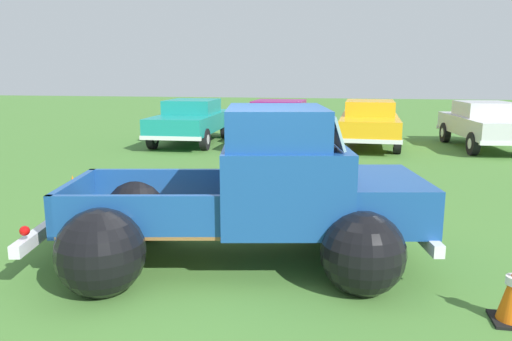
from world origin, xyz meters
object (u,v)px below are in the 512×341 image
(show_car_1, at_px, (279,121))
(show_car_2, at_px, (369,121))
(vintage_pickup_truck, at_px, (263,201))
(lane_cone_0, at_px, (74,194))
(spectator_1, at_px, (316,148))
(show_car_0, at_px, (191,120))
(show_car_3, at_px, (485,123))
(spectator_0, at_px, (283,160))

(show_car_1, height_order, show_car_2, same)
(vintage_pickup_truck, relative_size, show_car_1, 1.15)
(lane_cone_0, bearing_deg, show_car_1, 74.26)
(show_car_2, bearing_deg, vintage_pickup_truck, -7.23)
(spectator_1, bearing_deg, show_car_0, -81.68)
(show_car_3, height_order, spectator_1, spectator_1)
(show_car_2, bearing_deg, lane_cone_0, -28.54)
(show_car_2, bearing_deg, spectator_0, -9.50)
(show_car_0, bearing_deg, lane_cone_0, 2.15)
(show_car_1, xyz_separation_m, show_car_2, (2.88, 0.40, 0.00))
(show_car_3, relative_size, lane_cone_0, 6.89)
(show_car_2, distance_m, spectator_0, 8.55)
(vintage_pickup_truck, relative_size, spectator_0, 3.02)
(lane_cone_0, bearing_deg, spectator_1, 20.30)
(vintage_pickup_truck, xyz_separation_m, lane_cone_0, (-3.51, 1.61, -0.45))
(show_car_2, relative_size, lane_cone_0, 7.59)
(show_car_2, relative_size, spectator_1, 2.80)
(vintage_pickup_truck, height_order, show_car_1, vintage_pickup_truck)
(vintage_pickup_truck, xyz_separation_m, spectator_1, (0.48, 3.09, 0.22))
(show_car_1, height_order, spectator_0, spectator_0)
(spectator_0, bearing_deg, vintage_pickup_truck, 151.70)
(show_car_2, bearing_deg, show_car_1, -79.76)
(show_car_3, bearing_deg, vintage_pickup_truck, -32.54)
(show_car_1, distance_m, lane_cone_0, 8.74)
(show_car_0, distance_m, show_car_1, 2.91)
(show_car_0, distance_m, spectator_0, 8.87)
(vintage_pickup_truck, distance_m, spectator_0, 2.06)
(spectator_0, distance_m, lane_cone_0, 3.59)
(show_car_2, xyz_separation_m, show_car_3, (3.49, -0.02, -0.00))
(show_car_2, xyz_separation_m, spectator_1, (-1.27, -7.33, 0.19))
(show_car_3, bearing_deg, show_car_1, -92.37)
(show_car_1, distance_m, show_car_3, 6.39)
(show_car_0, height_order, lane_cone_0, show_car_0)
(spectator_0, bearing_deg, lane_cone_0, 68.86)
(show_car_3, xyz_separation_m, spectator_1, (-4.76, -7.32, 0.20))
(show_car_2, distance_m, spectator_1, 7.44)
(vintage_pickup_truck, bearing_deg, show_car_1, 86.16)
(show_car_1, relative_size, spectator_0, 2.64)
(show_car_3, xyz_separation_m, spectator_0, (-5.23, -8.35, 0.14))
(vintage_pickup_truck, bearing_deg, spectator_0, 79.67)
(spectator_0, bearing_deg, show_car_2, -40.06)
(vintage_pickup_truck, height_order, lane_cone_0, vintage_pickup_truck)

